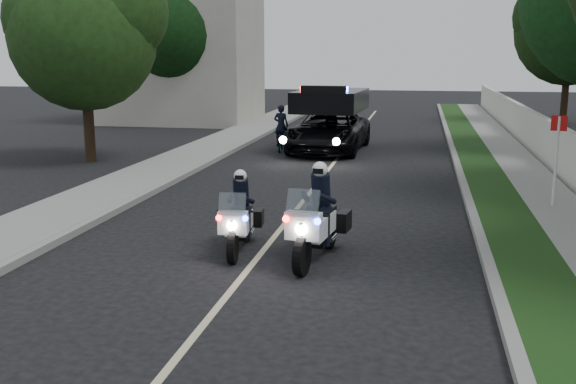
% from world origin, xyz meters
% --- Properties ---
extents(ground, '(120.00, 120.00, 0.00)m').
position_xyz_m(ground, '(0.00, 0.00, 0.00)').
color(ground, black).
rests_on(ground, ground).
extents(curb_right, '(0.20, 60.00, 0.15)m').
position_xyz_m(curb_right, '(4.10, 10.00, 0.07)').
color(curb_right, gray).
rests_on(curb_right, ground).
extents(grass_verge, '(1.20, 60.00, 0.16)m').
position_xyz_m(grass_verge, '(4.80, 10.00, 0.08)').
color(grass_verge, '#193814').
rests_on(grass_verge, ground).
extents(sidewalk_right, '(1.40, 60.00, 0.16)m').
position_xyz_m(sidewalk_right, '(6.10, 10.00, 0.08)').
color(sidewalk_right, gray).
rests_on(sidewalk_right, ground).
extents(curb_left, '(0.20, 60.00, 0.15)m').
position_xyz_m(curb_left, '(-4.10, 10.00, 0.07)').
color(curb_left, gray).
rests_on(curb_left, ground).
extents(sidewalk_left, '(2.00, 60.00, 0.16)m').
position_xyz_m(sidewalk_left, '(-5.20, 10.00, 0.08)').
color(sidewalk_left, gray).
rests_on(sidewalk_left, ground).
extents(building_far, '(8.00, 6.00, 7.00)m').
position_xyz_m(building_far, '(-10.00, 26.00, 3.50)').
color(building_far, '#A8A396').
rests_on(building_far, ground).
extents(lane_marking, '(0.12, 50.00, 0.01)m').
position_xyz_m(lane_marking, '(0.00, 10.00, 0.00)').
color(lane_marking, '#BFB78C').
rests_on(lane_marking, ground).
extents(police_moto_left, '(0.82, 1.88, 1.55)m').
position_xyz_m(police_moto_left, '(-0.43, 3.00, 0.00)').
color(police_moto_left, silver).
rests_on(police_moto_left, ground).
extents(police_moto_right, '(1.01, 2.19, 1.80)m').
position_xyz_m(police_moto_right, '(1.09, 2.70, 0.00)').
color(police_moto_right, silver).
rests_on(police_moto_right, ground).
extents(police_suv, '(2.87, 5.71, 2.71)m').
position_xyz_m(police_suv, '(-0.56, 16.40, 0.00)').
color(police_suv, black).
rests_on(police_suv, ground).
extents(bicycle, '(0.75, 1.65, 0.83)m').
position_xyz_m(bicycle, '(-2.35, 16.09, 0.00)').
color(bicycle, black).
rests_on(bicycle, ground).
extents(cyclist, '(0.60, 0.44, 1.57)m').
position_xyz_m(cyclist, '(-2.35, 16.09, 0.00)').
color(cyclist, black).
rests_on(cyclist, ground).
extents(sign_post, '(0.45, 0.45, 2.35)m').
position_xyz_m(sign_post, '(6.00, 7.56, 0.00)').
color(sign_post, red).
rests_on(sign_post, ground).
extents(tree_right_e, '(6.88, 6.88, 9.33)m').
position_xyz_m(tree_right_e, '(10.23, 28.55, 0.00)').
color(tree_right_e, black).
rests_on(tree_right_e, ground).
extents(tree_left_near, '(6.23, 6.23, 8.14)m').
position_xyz_m(tree_left_near, '(-8.32, 12.35, 0.00)').
color(tree_left_near, '#1F4216').
rests_on(tree_left_near, ground).
extents(tree_left_far, '(5.80, 5.80, 8.78)m').
position_xyz_m(tree_left_far, '(-9.50, 24.63, 0.00)').
color(tree_left_far, black).
rests_on(tree_left_far, ground).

